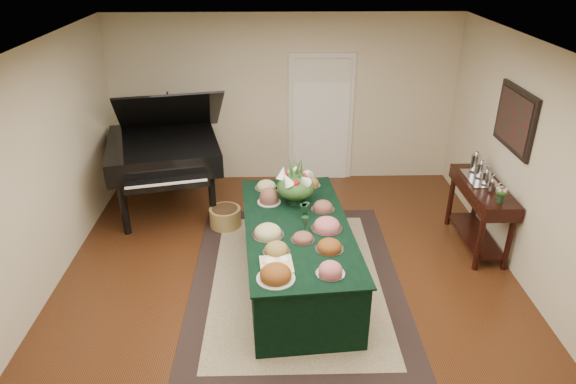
{
  "coord_description": "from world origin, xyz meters",
  "views": [
    {
      "loc": [
        -0.13,
        -5.01,
        3.7
      ],
      "look_at": [
        0.0,
        0.3,
        1.05
      ],
      "focal_mm": 32.0,
      "sensor_mm": 36.0,
      "label": 1
    }
  ],
  "objects_px": {
    "buffet_table": "(297,254)",
    "mahogany_sideboard": "(482,198)",
    "floral_centerpiece": "(296,182)",
    "grand_piano": "(164,149)"
  },
  "relations": [
    {
      "from": "buffet_table",
      "to": "mahogany_sideboard",
      "type": "xyz_separation_m",
      "value": [
        2.4,
        0.78,
        0.3
      ]
    },
    {
      "from": "floral_centerpiece",
      "to": "grand_piano",
      "type": "distance_m",
      "value": 2.33
    },
    {
      "from": "mahogany_sideboard",
      "to": "floral_centerpiece",
      "type": "bearing_deg",
      "value": -174.39
    },
    {
      "from": "grand_piano",
      "to": "mahogany_sideboard",
      "type": "bearing_deg",
      "value": -15.4
    },
    {
      "from": "buffet_table",
      "to": "grand_piano",
      "type": "xyz_separation_m",
      "value": [
        -1.85,
        1.95,
        0.55
      ]
    },
    {
      "from": "floral_centerpiece",
      "to": "mahogany_sideboard",
      "type": "height_order",
      "value": "floral_centerpiece"
    },
    {
      "from": "buffet_table",
      "to": "floral_centerpiece",
      "type": "relative_size",
      "value": 5.45
    },
    {
      "from": "buffet_table",
      "to": "mahogany_sideboard",
      "type": "height_order",
      "value": "mahogany_sideboard"
    },
    {
      "from": "floral_centerpiece",
      "to": "grand_piano",
      "type": "relative_size",
      "value": 0.23
    },
    {
      "from": "grand_piano",
      "to": "mahogany_sideboard",
      "type": "distance_m",
      "value": 4.42
    }
  ]
}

